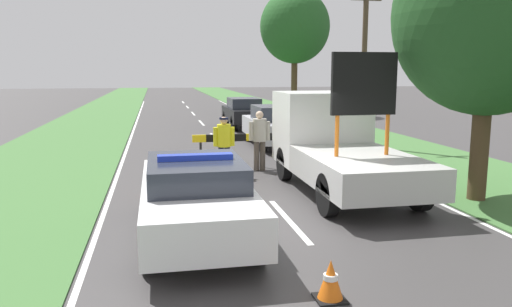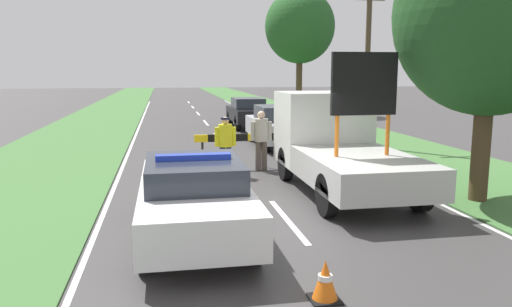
{
  "view_description": "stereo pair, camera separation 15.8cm",
  "coord_description": "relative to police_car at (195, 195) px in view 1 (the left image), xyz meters",
  "views": [
    {
      "loc": [
        -2.53,
        -9.27,
        2.96
      ],
      "look_at": [
        -0.34,
        1.68,
        1.1
      ],
      "focal_mm": 35.0,
      "sensor_mm": 36.0,
      "label": 1
    },
    {
      "loc": [
        -2.38,
        -9.3,
        2.96
      ],
      "look_at": [
        -0.34,
        1.68,
        1.1
      ],
      "focal_mm": 35.0,
      "sensor_mm": 36.0,
      "label": 2
    }
  ],
  "objects": [
    {
      "name": "road_barrier",
      "position": [
        1.6,
        6.05,
        0.12
      ],
      "size": [
        2.43,
        0.08,
        1.07
      ],
      "rotation": [
        0.0,
        0.0,
        0.11
      ],
      "color": "black",
      "rests_on": "ground"
    },
    {
      "name": "queued_car_sedan_black",
      "position": [
        3.85,
        16.97,
        0.06
      ],
      "size": [
        1.72,
        4.5,
        1.56
      ],
      "rotation": [
        0.0,
        0.0,
        3.14
      ],
      "color": "black",
      "rests_on": "ground"
    },
    {
      "name": "pedestrian_civilian",
      "position": [
        2.35,
        5.65,
        0.3
      ],
      "size": [
        0.64,
        0.41,
        1.78
      ],
      "rotation": [
        0.0,
        0.0,
        0.03
      ],
      "color": "brown",
      "rests_on": "ground"
    },
    {
      "name": "traffic_cone_near_police",
      "position": [
        0.22,
        5.31,
        -0.41
      ],
      "size": [
        0.51,
        0.51,
        0.7
      ],
      "color": "black",
      "rests_on": "ground"
    },
    {
      "name": "utility_pole",
      "position": [
        7.21,
        9.42,
        2.48
      ],
      "size": [
        1.2,
        0.2,
        6.23
      ],
      "color": "#473828",
      "rests_on": "ground"
    },
    {
      "name": "roadside_tree_near_left",
      "position": [
        6.55,
        1.23,
        3.38
      ],
      "size": [
        4.17,
        4.17,
        6.34
      ],
      "color": "#4C3823",
      "rests_on": "ground"
    },
    {
      "name": "traffic_cone_centre_front",
      "position": [
        -0.79,
        3.14,
        -0.43
      ],
      "size": [
        0.46,
        0.46,
        0.64
      ],
      "color": "black",
      "rests_on": "ground"
    },
    {
      "name": "grass_verge_right",
      "position": [
        8.08,
        20.52,
        -0.74
      ],
      "size": [
        4.82,
        120.0,
        0.03
      ],
      "color": "#427038",
      "rests_on": "ground"
    },
    {
      "name": "traffic_cone_near_truck",
      "position": [
        0.13,
        3.45,
        -0.4
      ],
      "size": [
        0.52,
        0.52,
        0.72
      ],
      "color": "black",
      "rests_on": "ground"
    },
    {
      "name": "grass_verge_left",
      "position": [
        -4.3,
        20.52,
        -0.74
      ],
      "size": [
        4.82,
        120.0,
        0.03
      ],
      "color": "#427038",
      "rests_on": "ground"
    },
    {
      "name": "queued_car_sedan_silver",
      "position": [
        4.01,
        10.44,
        0.06
      ],
      "size": [
        1.92,
        4.68,
        1.6
      ],
      "rotation": [
        0.0,
        0.0,
        3.14
      ],
      "color": "#B2B2B7",
      "rests_on": "ground"
    },
    {
      "name": "lane_markings",
      "position": [
        1.89,
        13.61,
        -0.75
      ],
      "size": [
        7.46,
        54.86,
        0.01
      ],
      "color": "silver",
      "rests_on": "ground"
    },
    {
      "name": "work_truck",
      "position": [
        3.78,
        3.08,
        0.41
      ],
      "size": [
        2.3,
        5.6,
        3.35
      ],
      "rotation": [
        0.0,
        0.0,
        3.18
      ],
      "color": "white",
      "rests_on": "ground"
    },
    {
      "name": "police_officer",
      "position": [
        1.21,
        5.1,
        0.25
      ],
      "size": [
        0.6,
        0.38,
        1.69
      ],
      "rotation": [
        0.0,
        0.0,
        3.64
      ],
      "color": "#191E38",
      "rests_on": "ground"
    },
    {
      "name": "ground_plane",
      "position": [
        1.89,
        0.52,
        -0.75
      ],
      "size": [
        160.0,
        160.0,
        0.0
      ],
      "primitive_type": "plane",
      "color": "#3D3A3A"
    },
    {
      "name": "roadside_tree_near_right",
      "position": [
        8.74,
        24.67,
        5.13
      ],
      "size": [
        4.71,
        4.71,
        8.38
      ],
      "color": "#4C3823",
      "rests_on": "ground"
    },
    {
      "name": "police_car",
      "position": [
        0.0,
        0.0,
        0.0
      ],
      "size": [
        1.88,
        4.96,
        1.52
      ],
      "rotation": [
        0.0,
        0.0,
        0.0
      ],
      "color": "white",
      "rests_on": "ground"
    },
    {
      "name": "traffic_cone_behind_barrier",
      "position": [
        1.51,
        -2.94,
        -0.48
      ],
      "size": [
        0.39,
        0.39,
        0.55
      ],
      "color": "black",
      "rests_on": "ground"
    }
  ]
}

